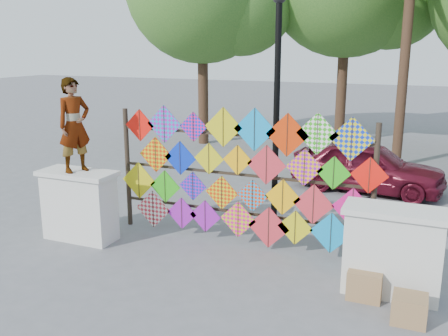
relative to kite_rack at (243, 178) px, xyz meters
The scene contains 9 objects.
ground 1.43m from the kite_rack, 98.57° to the right, with size 80.00×80.00×0.00m, color slate.
parapet_left 3.01m from the kite_rack, 161.75° to the right, with size 1.40×0.65×1.28m.
parapet_right 2.81m from the kite_rack, 19.68° to the right, with size 1.40×0.65×1.28m.
kite_rack is the anchor object (origin of this frame).
vendor_woman 3.07m from the kite_rack, 161.66° to the right, with size 0.60×0.39×1.65m, color #99999E.
sedan 4.61m from the kite_rack, 69.24° to the left, with size 1.44×3.57×1.22m, color #580F1F.
lamppost 1.95m from the kite_rack, 81.49° to the left, with size 0.28×0.28×4.46m.
cardboard_box_near 2.76m from the kite_rack, 27.39° to the right, with size 0.47×0.42×0.42m, color #8F6945.
cardboard_box_far 3.47m from the kite_rack, 29.37° to the right, with size 0.43×0.40×0.36m, color #8F6945.
Camera 1 is at (3.02, -7.12, 3.46)m, focal length 40.00 mm.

